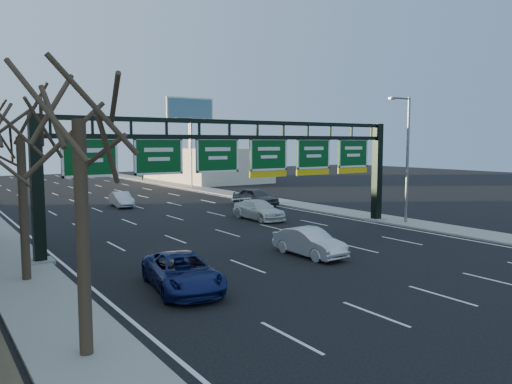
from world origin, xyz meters
TOP-DOWN VIEW (x-y plane):
  - ground at (0.00, 0.00)m, footprint 160.00×160.00m
  - sidewalk_right at (12.80, 20.00)m, footprint 3.00×120.00m
  - lane_markings at (0.00, 20.00)m, footprint 21.60×120.00m
  - sign_gantry at (0.16, 8.00)m, footprint 24.60×1.20m
  - building_right_distant at (20.00, 50.00)m, footprint 12.00×20.00m
  - tree_near at (-12.80, -4.00)m, footprint 3.60×3.60m
  - tree_gantry at (-12.80, 5.00)m, footprint 3.60×3.60m
  - streetlight_near at (12.47, 6.00)m, footprint 2.15×0.22m
  - streetlight_far at (12.47, 40.00)m, footprint 2.15×0.22m
  - billboard_right at (15.00, 44.98)m, footprint 7.00×0.50m
  - traffic_signal_mast at (5.69, 55.00)m, footprint 10.16×0.54m
  - car_blue_suv at (-7.85, 0.30)m, footprint 3.21×5.47m
  - car_silver_sedan at (0.17, 2.00)m, footprint 1.66×4.40m
  - car_white_wagon at (4.94, 13.61)m, footprint 2.17×5.09m
  - car_grey_far at (9.22, 20.36)m, footprint 2.70×5.14m
  - car_silver_distant at (-1.23, 26.72)m, footprint 1.77×4.22m

SIDE VIEW (x-z plane):
  - ground at x=0.00m, z-range 0.00..0.00m
  - lane_markings at x=0.00m, z-range 0.00..0.01m
  - sidewalk_right at x=12.80m, z-range 0.00..0.12m
  - car_silver_distant at x=-1.23m, z-range 0.00..1.35m
  - car_blue_suv at x=-7.85m, z-range 0.00..1.43m
  - car_silver_sedan at x=0.17m, z-range 0.00..1.43m
  - car_white_wagon at x=4.94m, z-range 0.00..1.46m
  - car_grey_far at x=9.22m, z-range 0.00..1.67m
  - building_right_distant at x=20.00m, z-range 0.00..5.00m
  - sign_gantry at x=0.16m, z-range 1.03..8.23m
  - streetlight_near at x=12.47m, z-range 0.58..9.58m
  - streetlight_far at x=12.47m, z-range 0.58..9.58m
  - traffic_signal_mast at x=5.69m, z-range 2.00..9.00m
  - tree_gantry at x=-12.80m, z-range 2.87..11.35m
  - tree_near at x=-12.80m, z-range 3.05..11.91m
  - billboard_right at x=15.00m, z-range 3.06..15.06m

